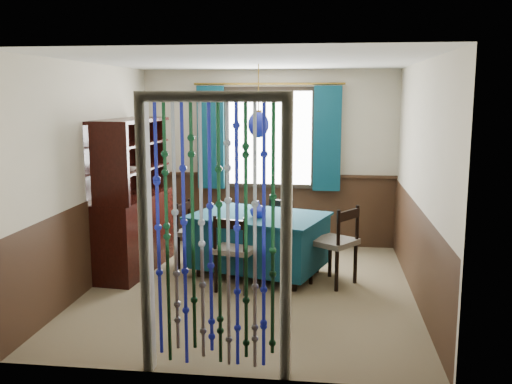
# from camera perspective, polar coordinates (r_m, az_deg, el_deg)

# --- Properties ---
(floor) EXTENTS (4.00, 4.00, 0.00)m
(floor) POSITION_cam_1_polar(r_m,az_deg,el_deg) (6.47, -0.60, -9.72)
(floor) COLOR brown
(floor) RESTS_ON ground
(ceiling) EXTENTS (4.00, 4.00, 0.00)m
(ceiling) POSITION_cam_1_polar(r_m,az_deg,el_deg) (6.11, -0.64, 12.97)
(ceiling) COLOR silver
(ceiling) RESTS_ON ground
(wall_back) EXTENTS (3.60, 0.00, 3.60)m
(wall_back) POSITION_cam_1_polar(r_m,az_deg,el_deg) (8.14, 1.30, 3.35)
(wall_back) COLOR beige
(wall_back) RESTS_ON ground
(wall_front) EXTENTS (3.60, 0.00, 3.60)m
(wall_front) POSITION_cam_1_polar(r_m,az_deg,el_deg) (4.23, -4.32, -2.66)
(wall_front) COLOR beige
(wall_front) RESTS_ON ground
(wall_left) EXTENTS (0.00, 4.00, 4.00)m
(wall_left) POSITION_cam_1_polar(r_m,az_deg,el_deg) (6.65, -16.17, 1.53)
(wall_left) COLOR beige
(wall_left) RESTS_ON ground
(wall_right) EXTENTS (0.00, 4.00, 4.00)m
(wall_right) POSITION_cam_1_polar(r_m,az_deg,el_deg) (6.19, 16.14, 0.94)
(wall_right) COLOR beige
(wall_right) RESTS_ON ground
(wainscot_back) EXTENTS (3.60, 0.00, 3.60)m
(wainscot_back) POSITION_cam_1_polar(r_m,az_deg,el_deg) (8.24, 1.27, -1.86)
(wainscot_back) COLOR #352114
(wainscot_back) RESTS_ON ground
(wainscot_front) EXTENTS (3.60, 0.00, 3.60)m
(wainscot_front) POSITION_cam_1_polar(r_m,az_deg,el_deg) (4.46, -4.16, -12.07)
(wainscot_front) COLOR #352114
(wainscot_front) RESTS_ON ground
(wainscot_left) EXTENTS (0.00, 4.00, 4.00)m
(wainscot_left) POSITION_cam_1_polar(r_m,az_deg,el_deg) (6.79, -15.75, -4.75)
(wainscot_left) COLOR #352114
(wainscot_left) RESTS_ON ground
(wainscot_right) EXTENTS (0.00, 4.00, 4.00)m
(wainscot_right) POSITION_cam_1_polar(r_m,az_deg,el_deg) (6.34, 15.68, -5.78)
(wainscot_right) COLOR #352114
(wainscot_right) RESTS_ON ground
(window) EXTENTS (1.32, 0.12, 1.42)m
(window) POSITION_cam_1_polar(r_m,az_deg,el_deg) (8.06, 1.28, 5.43)
(window) COLOR black
(window) RESTS_ON wall_back
(doorway) EXTENTS (1.16, 0.12, 2.18)m
(doorway) POSITION_cam_1_polar(r_m,az_deg,el_deg) (4.33, -4.13, -5.08)
(doorway) COLOR silver
(doorway) RESTS_ON ground
(dining_table) EXTENTS (1.79, 1.49, 0.74)m
(dining_table) POSITION_cam_1_polar(r_m,az_deg,el_deg) (6.88, 0.24, -4.79)
(dining_table) COLOR #0D3647
(dining_table) RESTS_ON floor
(chair_near) EXTENTS (0.51, 0.49, 0.87)m
(chair_near) POSITION_cam_1_polar(r_m,az_deg,el_deg) (6.31, -2.12, -5.84)
(chair_near) COLOR black
(chair_near) RESTS_ON floor
(chair_far) EXTENTS (0.53, 0.52, 0.81)m
(chair_far) POSITION_cam_1_polar(r_m,az_deg,el_deg) (7.45, 1.96, -3.64)
(chair_far) COLOR black
(chair_far) RESTS_ON floor
(chair_left) EXTENTS (0.47, 0.49, 0.83)m
(chair_left) POSITION_cam_1_polar(r_m,az_deg,el_deg) (7.24, -6.28, -4.01)
(chair_left) COLOR black
(chair_left) RESTS_ON floor
(chair_right) EXTENTS (0.62, 0.62, 0.92)m
(chair_right) POSITION_cam_1_polar(r_m,az_deg,el_deg) (6.57, 8.00, -5.07)
(chair_right) COLOR black
(chair_right) RESTS_ON floor
(sideboard) EXTENTS (0.62, 1.47, 1.87)m
(sideboard) POSITION_cam_1_polar(r_m,az_deg,el_deg) (7.16, -12.26, -2.72)
(sideboard) COLOR black
(sideboard) RESTS_ON floor
(pendant_lamp) EXTENTS (0.25, 0.25, 0.84)m
(pendant_lamp) POSITION_cam_1_polar(r_m,az_deg,el_deg) (6.67, 0.25, 6.78)
(pendant_lamp) COLOR olive
(pendant_lamp) RESTS_ON ceiling
(vase_table) EXTENTS (0.22, 0.22, 0.18)m
(vase_table) POSITION_cam_1_polar(r_m,az_deg,el_deg) (6.64, 0.19, -1.79)
(vase_table) COLOR #161F9B
(vase_table) RESTS_ON dining_table
(bowl_shelf) EXTENTS (0.25, 0.25, 0.05)m
(bowl_shelf) POSITION_cam_1_polar(r_m,az_deg,el_deg) (6.82, -12.60, 2.30)
(bowl_shelf) COLOR beige
(bowl_shelf) RESTS_ON sideboard
(vase_sideboard) EXTENTS (0.18, 0.18, 0.16)m
(vase_sideboard) POSITION_cam_1_polar(r_m,az_deg,el_deg) (7.30, -11.28, 0.56)
(vase_sideboard) COLOR beige
(vase_sideboard) RESTS_ON sideboard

